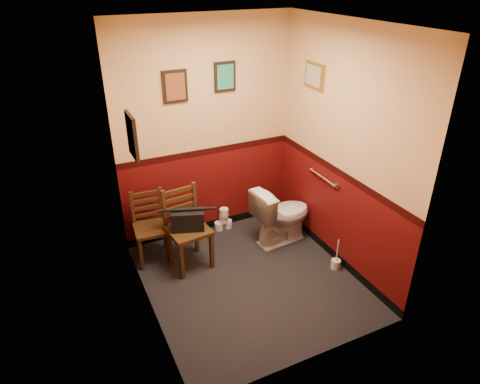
# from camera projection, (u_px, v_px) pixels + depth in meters

# --- Properties ---
(floor) EXTENTS (2.20, 2.40, 0.00)m
(floor) POSITION_uv_depth(u_px,v_px,m) (250.00, 280.00, 4.80)
(floor) COLOR black
(floor) RESTS_ON ground
(ceiling) EXTENTS (2.20, 2.40, 0.00)m
(ceiling) POSITION_uv_depth(u_px,v_px,m) (253.00, 23.00, 3.54)
(ceiling) COLOR silver
(ceiling) RESTS_ON ground
(wall_back) EXTENTS (2.20, 0.00, 2.70)m
(wall_back) POSITION_uv_depth(u_px,v_px,m) (206.00, 133.00, 5.13)
(wall_back) COLOR #520B0A
(wall_back) RESTS_ON ground
(wall_front) EXTENTS (2.20, 0.00, 2.70)m
(wall_front) POSITION_uv_depth(u_px,v_px,m) (323.00, 232.00, 3.21)
(wall_front) COLOR #520B0A
(wall_front) RESTS_ON ground
(wall_left) EXTENTS (0.00, 2.40, 2.70)m
(wall_left) POSITION_uv_depth(u_px,v_px,m) (139.00, 194.00, 3.75)
(wall_left) COLOR #520B0A
(wall_left) RESTS_ON ground
(wall_right) EXTENTS (0.00, 2.40, 2.70)m
(wall_right) POSITION_uv_depth(u_px,v_px,m) (342.00, 153.00, 4.59)
(wall_right) COLOR #520B0A
(wall_right) RESTS_ON ground
(grab_bar) EXTENTS (0.05, 0.56, 0.06)m
(grab_bar) POSITION_uv_depth(u_px,v_px,m) (323.00, 177.00, 4.96)
(grab_bar) COLOR silver
(grab_bar) RESTS_ON wall_right
(framed_print_back_a) EXTENTS (0.28, 0.04, 0.36)m
(framed_print_back_a) POSITION_uv_depth(u_px,v_px,m) (175.00, 87.00, 4.70)
(framed_print_back_a) COLOR black
(framed_print_back_a) RESTS_ON wall_back
(framed_print_back_b) EXTENTS (0.26, 0.04, 0.34)m
(framed_print_back_b) POSITION_uv_depth(u_px,v_px,m) (225.00, 77.00, 4.90)
(framed_print_back_b) COLOR black
(framed_print_back_b) RESTS_ON wall_back
(framed_print_left) EXTENTS (0.04, 0.30, 0.38)m
(framed_print_left) POSITION_uv_depth(u_px,v_px,m) (132.00, 136.00, 3.61)
(framed_print_left) COLOR black
(framed_print_left) RESTS_ON wall_left
(framed_print_right) EXTENTS (0.04, 0.34, 0.28)m
(framed_print_right) POSITION_uv_depth(u_px,v_px,m) (314.00, 76.00, 4.73)
(framed_print_right) COLOR olive
(framed_print_right) RESTS_ON wall_right
(toilet) EXTENTS (0.80, 0.50, 0.75)m
(toilet) POSITION_uv_depth(u_px,v_px,m) (282.00, 215.00, 5.33)
(toilet) COLOR white
(toilet) RESTS_ON floor
(toilet_brush) EXTENTS (0.11, 0.11, 0.39)m
(toilet_brush) POSITION_uv_depth(u_px,v_px,m) (336.00, 263.00, 4.97)
(toilet_brush) COLOR silver
(toilet_brush) RESTS_ON floor
(chair_left) EXTENTS (0.43, 0.43, 0.84)m
(chair_left) POSITION_uv_depth(u_px,v_px,m) (151.00, 227.00, 5.00)
(chair_left) COLOR #3D2812
(chair_left) RESTS_ON floor
(chair_right) EXTENTS (0.49, 0.49, 0.95)m
(chair_right) POSITION_uv_depth(u_px,v_px,m) (187.00, 228.00, 4.87)
(chair_right) COLOR #3D2812
(chair_right) RESTS_ON floor
(handbag) EXTENTS (0.40, 0.29, 0.27)m
(handbag) POSITION_uv_depth(u_px,v_px,m) (188.00, 220.00, 4.78)
(handbag) COLOR black
(handbag) RESTS_ON chair_right
(tp_stack) EXTENTS (0.24, 0.15, 0.32)m
(tp_stack) POSITION_uv_depth(u_px,v_px,m) (224.00, 220.00, 5.68)
(tp_stack) COLOR silver
(tp_stack) RESTS_ON floor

